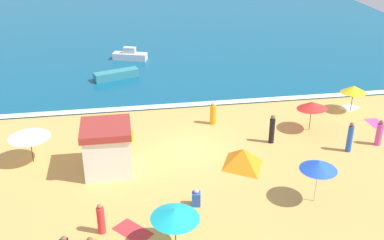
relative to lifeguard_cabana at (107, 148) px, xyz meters
name	(u,v)px	position (x,y,z in m)	size (l,w,h in m)	color
ground_plane	(191,149)	(4.80, 1.57, -1.38)	(60.00, 60.00, 0.00)	#E0A856
ocean_water	(152,29)	(4.80, 29.57, -1.33)	(60.00, 44.00, 0.10)	#0F567A
wave_breaker_foam	(177,105)	(4.80, 7.87, -1.28)	(57.00, 0.70, 0.01)	white
lifeguard_cabana	(107,148)	(0.00, 0.00, 0.00)	(2.64, 2.66, 2.71)	white
beach_umbrella_0	(354,89)	(16.69, 5.20, 0.25)	(2.26, 2.27, 1.92)	#4C3823
beach_umbrella_1	(319,165)	(10.00, -4.51, 0.66)	(1.97, 1.97, 2.30)	silver
beach_umbrella_2	(312,105)	(12.71, 2.87, 0.35)	(2.68, 2.69, 2.04)	#4C3823
beach_umbrella_3	(175,214)	(2.82, -6.81, 0.40)	(2.87, 2.87, 2.05)	#4C3823
beach_umbrella_4	(29,134)	(-4.22, 1.57, 0.36)	(3.04, 3.04, 1.94)	#4C3823
beach_tent	(243,157)	(7.35, -0.73, -0.85)	(2.48, 2.68, 1.06)	orange
beachgoer_0	(213,114)	(6.77, 4.74, -0.66)	(0.55, 0.55, 1.57)	orange
beachgoer_2	(350,138)	(13.91, -0.12, -0.49)	(0.46, 0.46, 1.87)	blue
beachgoer_4	(272,129)	(9.77, 1.64, -0.50)	(0.40, 0.40, 1.84)	black
beachgoer_5	(101,219)	(-0.30, -5.28, -0.68)	(0.46, 0.46, 1.52)	red
beachgoer_6	(196,198)	(4.19, -3.94, -0.98)	(0.48, 0.48, 0.94)	blue
beachgoer_7	(129,136)	(1.21, 3.09, -1.00)	(0.56, 0.56, 0.91)	orange
beachgoer_10	(379,133)	(16.04, 0.35, -0.62)	(0.52, 0.52, 1.63)	#D84CA5
beach_towel_0	(376,123)	(17.44, 3.10, -1.38)	(0.93, 1.47, 0.01)	#D84CA5
beach_towel_1	(133,231)	(1.05, -5.44, -1.38)	(1.89, 1.96, 0.01)	red
beach_towel_2	(349,108)	(16.88, 5.71, -1.38)	(1.58, 1.47, 0.01)	white
small_boat_0	(116,75)	(0.61, 14.00, -0.95)	(3.73, 1.99, 0.66)	teal
small_boat_1	(130,55)	(1.90, 18.75, -0.88)	(3.20, 1.83, 1.16)	white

